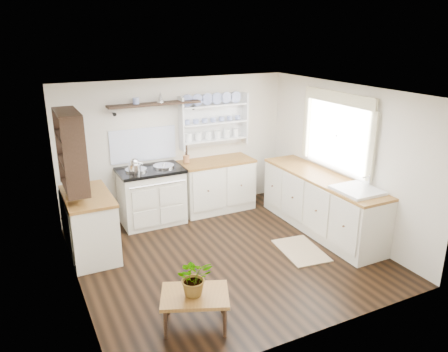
{
  "coord_description": "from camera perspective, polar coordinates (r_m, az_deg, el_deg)",
  "views": [
    {
      "loc": [
        -2.5,
        -4.92,
        3.04
      ],
      "look_at": [
        0.07,
        0.25,
        1.1
      ],
      "focal_mm": 35.0,
      "sensor_mm": 36.0,
      "label": 1
    }
  ],
  "objects": [
    {
      "name": "floor",
      "position": [
        6.3,
        0.43,
        -10.29
      ],
      "size": [
        4.0,
        3.8,
        0.01
      ],
      "primitive_type": "cube",
      "color": "black",
      "rests_on": "ground"
    },
    {
      "name": "wall_back",
      "position": [
        7.5,
        -6.14,
        3.88
      ],
      "size": [
        4.0,
        0.02,
        2.3
      ],
      "primitive_type": "cube",
      "color": "beige",
      "rests_on": "ground"
    },
    {
      "name": "wall_right",
      "position": [
        6.92,
        15.39,
        2.06
      ],
      "size": [
        0.02,
        3.8,
        2.3
      ],
      "primitive_type": "cube",
      "color": "beige",
      "rests_on": "ground"
    },
    {
      "name": "wall_left",
      "position": [
        5.29,
        -19.3,
        -3.45
      ],
      "size": [
        0.02,
        3.8,
        2.3
      ],
      "primitive_type": "cube",
      "color": "beige",
      "rests_on": "ground"
    },
    {
      "name": "ceiling",
      "position": [
        5.56,
        0.48,
        10.94
      ],
      "size": [
        4.0,
        3.8,
        0.01
      ],
      "primitive_type": "cube",
      "color": "white",
      "rests_on": "wall_back"
    },
    {
      "name": "window",
      "position": [
        6.9,
        14.55,
        5.64
      ],
      "size": [
        0.08,
        1.55,
        1.22
      ],
      "color": "white",
      "rests_on": "wall_right"
    },
    {
      "name": "aga_cooker",
      "position": [
        7.23,
        -9.44,
        -2.49
      ],
      "size": [
        1.03,
        0.72,
        0.96
      ],
      "color": "beige",
      "rests_on": "floor"
    },
    {
      "name": "back_cabinets",
      "position": [
        7.66,
        -0.97,
        -1.09
      ],
      "size": [
        1.27,
        0.63,
        0.9
      ],
      "color": "beige",
      "rests_on": "floor"
    },
    {
      "name": "right_cabinets",
      "position": [
        7.03,
        12.54,
        -3.41
      ],
      "size": [
        0.62,
        2.43,
        0.9
      ],
      "color": "beige",
      "rests_on": "floor"
    },
    {
      "name": "belfast_sink",
      "position": [
        6.39,
        16.93,
        -2.78
      ],
      "size": [
        0.55,
        0.6,
        0.45
      ],
      "color": "white",
      "rests_on": "right_cabinets"
    },
    {
      "name": "left_cabinets",
      "position": [
        6.41,
        -17.12,
        -6.02
      ],
      "size": [
        0.62,
        1.13,
        0.9
      ],
      "color": "beige",
      "rests_on": "floor"
    },
    {
      "name": "plate_rack",
      "position": [
        7.62,
        -1.53,
        7.35
      ],
      "size": [
        1.2,
        0.22,
        0.9
      ],
      "color": "white",
      "rests_on": "wall_back"
    },
    {
      "name": "high_shelf",
      "position": [
        7.1,
        -9.05,
        9.2
      ],
      "size": [
        1.5,
        0.29,
        0.16
      ],
      "color": "black",
      "rests_on": "wall_back"
    },
    {
      "name": "left_shelving",
      "position": [
        6.04,
        -19.39,
        3.23
      ],
      "size": [
        0.28,
        0.8,
        1.05
      ],
      "primitive_type": "cube",
      "color": "black",
      "rests_on": "wall_left"
    },
    {
      "name": "kettle",
      "position": [
        6.87,
        -11.62,
        1.3
      ],
      "size": [
        0.19,
        0.19,
        0.23
      ],
      "primitive_type": null,
      "color": "silver",
      "rests_on": "aga_cooker"
    },
    {
      "name": "utensil_crock",
      "position": [
        7.37,
        -4.96,
        2.23
      ],
      "size": [
        0.11,
        0.11,
        0.13
      ],
      "primitive_type": "cylinder",
      "color": "#A6693C",
      "rests_on": "back_cabinets"
    },
    {
      "name": "center_table",
      "position": [
        4.81,
        -3.82,
        -15.58
      ],
      "size": [
        0.85,
        0.74,
        0.39
      ],
      "rotation": [
        0.0,
        0.0,
        -0.4
      ],
      "color": "brown",
      "rests_on": "floor"
    },
    {
      "name": "potted_plant",
      "position": [
        4.68,
        -3.89,
        -13.01
      ],
      "size": [
        0.43,
        0.39,
        0.42
      ],
      "primitive_type": "imported",
      "rotation": [
        0.0,
        0.0,
        -0.19
      ],
      "color": "#3F7233",
      "rests_on": "center_table"
    },
    {
      "name": "floor_rug",
      "position": [
        6.49,
        10.01,
        -9.56
      ],
      "size": [
        0.65,
        0.91,
        0.02
      ],
      "primitive_type": "cube",
      "rotation": [
        0.0,
        0.0,
        -0.12
      ],
      "color": "#7F5F4A",
      "rests_on": "floor"
    }
  ]
}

